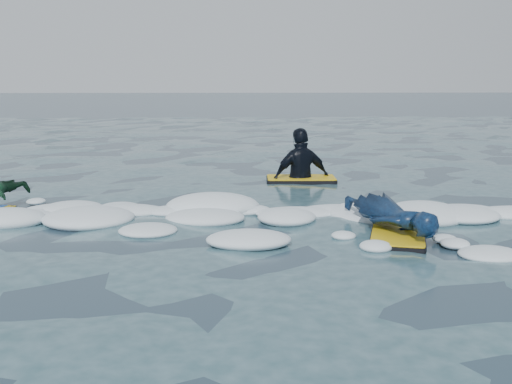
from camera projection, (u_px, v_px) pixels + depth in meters
ground at (171, 245)px, 7.03m from camera, size 120.00×120.00×0.00m
foam_band at (179, 224)px, 8.05m from camera, size 12.00×3.10×0.30m
prone_woman_unit at (394, 217)px, 7.41m from camera, size 1.06×1.75×0.43m
waiting_rider_unit at (301, 179)px, 11.17m from camera, size 1.21×0.73×1.79m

